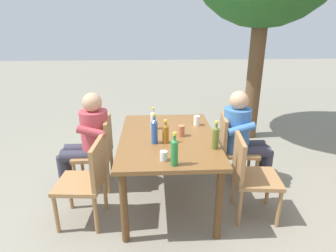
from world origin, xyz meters
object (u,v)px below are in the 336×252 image
chair_near_left (99,149)px  bottle_green (174,151)px  backpack_by_near_side (172,142)px  cup_white (197,121)px  chair_near_right (87,178)px  bottle_amber (166,133)px  dining_table (168,145)px  cup_glass (164,156)px  person_in_plaid_shirt (242,133)px  chair_far_left (232,146)px  bottle_clear (153,120)px  person_in_white_shirt (89,136)px  chair_far_right (250,173)px  bottle_olive (216,137)px  cup_terracotta (181,131)px  bottle_blue (154,131)px

chair_near_left → bottle_green: bottle_green is taller
backpack_by_near_side → cup_white: bearing=16.3°
chair_near_right → bottle_amber: 0.88m
dining_table → chair_near_left: 0.89m
cup_glass → backpack_by_near_side: 1.78m
person_in_plaid_shirt → bottle_amber: (0.49, -0.95, 0.22)m
chair_far_left → person_in_plaid_shirt: 0.20m
chair_near_right → bottle_clear: size_ratio=3.45×
chair_near_left → cup_white: (0.01, 1.16, 0.34)m
chair_far_left → person_in_white_shirt: bearing=-89.7°
chair_far_right → person_in_white_shirt: bearing=-110.7°
chair_near_left → bottle_clear: (0.10, 0.65, 0.39)m
bottle_olive → cup_white: bottle_olive is taller
chair_near_right → cup_terracotta: size_ratio=7.44×
person_in_plaid_shirt → chair_far_right: bearing=-9.5°
chair_far_left → bottle_amber: bearing=-59.2°
person_in_plaid_shirt → cup_white: 0.59m
chair_near_left → cup_glass: 1.19m
chair_near_left → person_in_plaid_shirt: 1.73m
dining_table → chair_near_left: chair_near_left is taller
bottle_amber → cup_terracotta: bottle_amber is taller
person_in_plaid_shirt → bottle_amber: size_ratio=4.81×
chair_near_right → bottle_olive: (-0.02, 1.25, 0.41)m
chair_near_left → chair_far_left: size_ratio=1.00×
bottle_olive → cup_white: bearing=-172.6°
person_in_white_shirt → bottle_amber: 1.04m
chair_far_right → bottle_clear: bottle_clear is taller
chair_near_right → bottle_olive: bearing=90.7°
chair_far_right → cup_terracotta: cup_terracotta is taller
chair_near_right → bottle_amber: size_ratio=3.55×
person_in_white_shirt → chair_far_right: bearing=69.3°
bottle_green → cup_terracotta: bearing=169.3°
chair_near_left → cup_glass: chair_near_left is taller
chair_near_left → dining_table: bearing=67.6°
chair_near_left → bottle_blue: size_ratio=2.78×
bottle_green → cup_glass: (-0.09, -0.09, -0.09)m
cup_terracotta → backpack_by_near_side: bearing=-178.9°
bottle_olive → bottle_amber: bottle_olive is taller
chair_near_right → person_in_white_shirt: (-0.67, -0.11, 0.17)m
bottle_olive → bottle_blue: bottle_blue is taller
chair_near_right → backpack_by_near_side: (-1.46, 0.93, -0.27)m
chair_far_right → person_in_plaid_shirt: size_ratio=0.74×
chair_far_left → bottle_clear: bearing=-83.9°
cup_terracotta → chair_far_left: bearing=116.3°
bottle_amber → cup_white: 0.63m
chair_near_right → backpack_by_near_side: bearing=147.6°
bottle_blue → chair_far_left: bearing=117.9°
backpack_by_near_side → person_in_white_shirt: bearing=-52.6°
bottle_amber → backpack_by_near_side: size_ratio=0.54×
bottle_clear → dining_table: bearing=33.0°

